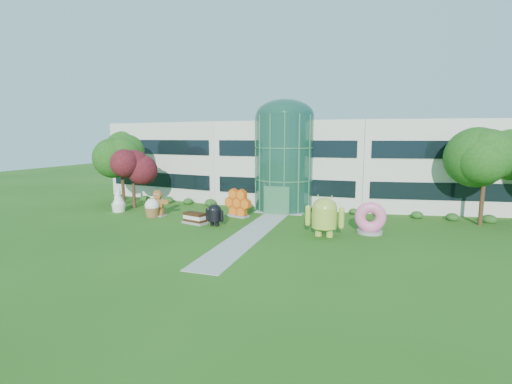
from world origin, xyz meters
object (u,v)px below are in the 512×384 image
(android_green, at_px, (324,214))
(android_black, at_px, (214,213))
(donut, at_px, (370,217))
(gingerbread, at_px, (158,203))

(android_green, height_order, android_black, android_green)
(android_green, bearing_deg, donut, 35.68)
(android_green, distance_m, donut, 3.96)
(android_green, relative_size, donut, 1.38)
(android_green, height_order, donut, android_green)
(android_black, bearing_deg, donut, 20.97)
(android_black, distance_m, donut, 12.87)
(android_green, distance_m, gingerbread, 16.54)
(android_black, distance_m, gingerbread, 7.17)
(android_black, bearing_deg, android_green, 10.77)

